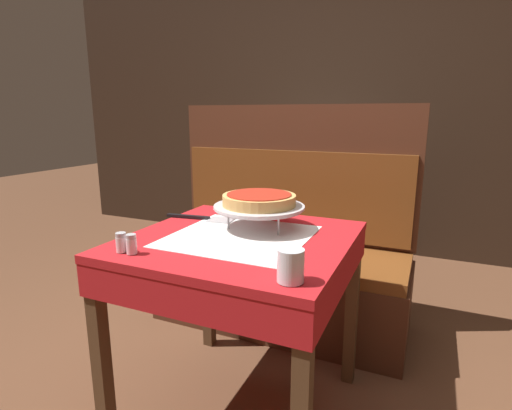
% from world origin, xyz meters
% --- Properties ---
extents(ground_plane, '(14.00, 14.00, 0.00)m').
position_xyz_m(ground_plane, '(0.00, 0.00, 0.00)').
color(ground_plane, brown).
extents(dining_table_front, '(0.80, 0.80, 0.75)m').
position_xyz_m(dining_table_front, '(0.00, 0.00, 0.65)').
color(dining_table_front, red).
rests_on(dining_table_front, ground_plane).
extents(dining_table_rear, '(0.80, 0.80, 0.76)m').
position_xyz_m(dining_table_rear, '(-0.30, 1.81, 0.65)').
color(dining_table_rear, beige).
rests_on(dining_table_rear, ground_plane).
extents(booth_bench, '(1.41, 0.52, 1.25)m').
position_xyz_m(booth_bench, '(-0.11, 0.77, 0.35)').
color(booth_bench, '#4C2819').
rests_on(booth_bench, ground_plane).
extents(back_wall_panel, '(6.00, 0.04, 2.40)m').
position_xyz_m(back_wall_panel, '(0.00, 2.29, 1.20)').
color(back_wall_panel, black).
rests_on(back_wall_panel, ground_plane).
extents(pizza_pan_stand, '(0.36, 0.36, 0.09)m').
position_xyz_m(pizza_pan_stand, '(0.02, 0.13, 0.83)').
color(pizza_pan_stand, '#ADADB2').
rests_on(pizza_pan_stand, dining_table_front).
extents(deep_dish_pizza, '(0.29, 0.29, 0.05)m').
position_xyz_m(deep_dish_pizza, '(0.02, 0.13, 0.86)').
color(deep_dish_pizza, tan).
rests_on(deep_dish_pizza, pizza_pan_stand).
extents(pizza_server, '(0.31, 0.10, 0.01)m').
position_xyz_m(pizza_server, '(-0.26, 0.15, 0.75)').
color(pizza_server, '#BCBCC1').
rests_on(pizza_server, dining_table_front).
extents(water_glass_near, '(0.07, 0.07, 0.09)m').
position_xyz_m(water_glass_near, '(0.31, -0.32, 0.79)').
color(water_glass_near, silver).
rests_on(water_glass_near, dining_table_front).
extents(salt_shaker, '(0.04, 0.04, 0.07)m').
position_xyz_m(salt_shaker, '(-0.28, -0.32, 0.78)').
color(salt_shaker, silver).
rests_on(salt_shaker, dining_table_front).
extents(pepper_shaker, '(0.03, 0.03, 0.07)m').
position_xyz_m(pepper_shaker, '(-0.24, -0.32, 0.78)').
color(pepper_shaker, silver).
rests_on(pepper_shaker, dining_table_front).
extents(condiment_caddy, '(0.15, 0.15, 0.16)m').
position_xyz_m(condiment_caddy, '(-0.40, 1.81, 0.79)').
color(condiment_caddy, black).
rests_on(condiment_caddy, dining_table_rear).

